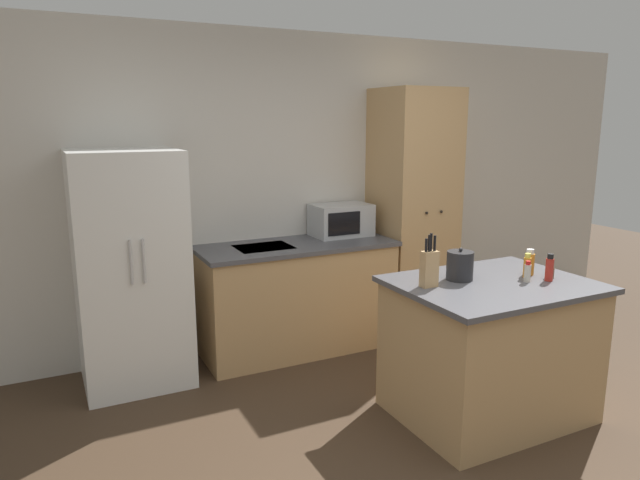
{
  "coord_description": "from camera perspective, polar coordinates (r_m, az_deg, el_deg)",
  "views": [
    {
      "loc": [
        -2.13,
        -2.14,
        1.88
      ],
      "look_at": [
        -0.38,
        1.4,
        1.05
      ],
      "focal_mm": 32.0,
      "sensor_mm": 36.0,
      "label": 1
    }
  ],
  "objects": [
    {
      "name": "knife_block",
      "position": [
        3.5,
        10.87,
        -2.7
      ],
      "size": [
        0.1,
        0.06,
        0.33
      ],
      "color": "tan",
      "rests_on": "kitchen_island"
    },
    {
      "name": "wall_back",
      "position": [
        4.99,
        -0.87,
        5.19
      ],
      "size": [
        7.2,
        0.06,
        2.6
      ],
      "color": "beige",
      "rests_on": "ground_plane"
    },
    {
      "name": "ground_plane",
      "position": [
        3.56,
        16.73,
        -20.57
      ],
      "size": [
        14.0,
        14.0,
        0.0
      ],
      "primitive_type": "plane",
      "color": "#423021"
    },
    {
      "name": "back_counter",
      "position": [
        4.74,
        -2.34,
        -5.66
      ],
      "size": [
        1.61,
        0.66,
        0.9
      ],
      "color": "tan",
      "rests_on": "ground_plane"
    },
    {
      "name": "kitchen_island",
      "position": [
        3.87,
        16.57,
        -10.36
      ],
      "size": [
        1.21,
        0.93,
        0.89
      ],
      "color": "tan",
      "rests_on": "ground_plane"
    },
    {
      "name": "spice_bottle_amber_oil",
      "position": [
        3.93,
        22.01,
        -3.01
      ],
      "size": [
        0.05,
        0.05,
        0.08
      ],
      "color": "#563319",
      "rests_on": "kitchen_island"
    },
    {
      "name": "spice_bottle_pale_salt",
      "position": [
        3.89,
        20.01,
        -2.48
      ],
      "size": [
        0.05,
        0.05,
        0.16
      ],
      "color": "orange",
      "rests_on": "kitchen_island"
    },
    {
      "name": "refrigerator",
      "position": [
        4.27,
        -18.4,
        -2.82
      ],
      "size": [
        0.74,
        0.69,
        1.69
      ],
      "color": "white",
      "rests_on": "ground_plane"
    },
    {
      "name": "kettle",
      "position": [
        3.7,
        13.81,
        -2.5
      ],
      "size": [
        0.17,
        0.17,
        0.21
      ],
      "color": "#232326",
      "rests_on": "kitchen_island"
    },
    {
      "name": "spice_bottle_short_red",
      "position": [
        3.96,
        20.21,
        -2.16
      ],
      "size": [
        0.06,
        0.06,
        0.17
      ],
      "color": "orange",
      "rests_on": "kitchen_island"
    },
    {
      "name": "spice_bottle_tall_dark",
      "position": [
        3.85,
        21.97,
        -2.64
      ],
      "size": [
        0.05,
        0.05,
        0.17
      ],
      "color": "#B2281E",
      "rests_on": "kitchen_island"
    },
    {
      "name": "microwave",
      "position": [
        4.92,
        2.12,
        2.01
      ],
      "size": [
        0.5,
        0.34,
        0.27
      ],
      "color": "#B2B5B7",
      "rests_on": "back_counter"
    },
    {
      "name": "spice_bottle_green_herb",
      "position": [
        3.79,
        20.04,
        -3.03
      ],
      "size": [
        0.04,
        0.04,
        0.13
      ],
      "color": "beige",
      "rests_on": "kitchen_island"
    },
    {
      "name": "pantry_cabinet",
      "position": [
        5.17,
        9.23,
        2.77
      ],
      "size": [
        0.64,
        0.62,
        2.15
      ],
      "color": "tan",
      "rests_on": "ground_plane"
    }
  ]
}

